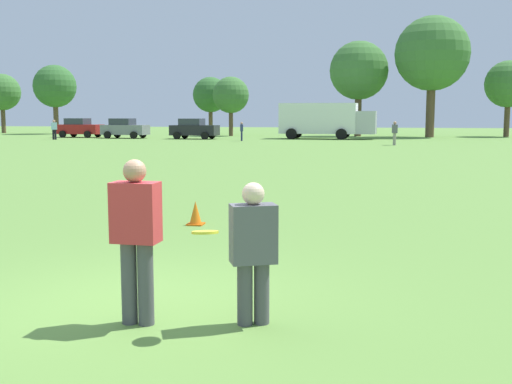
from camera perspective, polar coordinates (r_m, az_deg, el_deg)
name	(u,v)px	position (r m, az deg, el deg)	size (l,w,h in m)	color
ground_plane	(134,305)	(7.41, -11.16, -10.17)	(196.63, 196.63, 0.00)	#608C3D
player_thrower	(136,232)	(6.52, -11.00, -3.67)	(0.49, 0.29, 1.74)	#4C4C51
player_defender	(253,246)	(6.42, -0.25, -5.04)	(0.54, 0.43, 1.50)	#4C4C51
frisbee	(205,232)	(6.12, -4.72, -3.72)	(0.27, 0.27, 0.06)	yellow
traffic_cone	(196,213)	(12.38, -5.60, -1.98)	(0.32, 0.32, 0.48)	#D8590C
parked_car_near_left	(80,128)	(61.69, -15.96, 5.73)	(4.30, 2.40, 1.82)	maroon
parked_car_mid_left	(125,128)	(58.52, -12.03, 5.78)	(4.30, 2.40, 1.82)	slate
parked_car_center	(194,129)	(55.81, -5.75, 5.84)	(4.30, 2.40, 1.82)	black
box_truck	(325,119)	(55.91, 6.43, 6.68)	(8.62, 3.32, 3.18)	white
bystander_sideline_watcher	(242,130)	(51.37, -1.33, 5.72)	(0.33, 0.47, 1.57)	#1E234C
bystander_far_jogger	(395,132)	(45.33, 12.68, 5.45)	(0.40, 0.53, 1.70)	gray
bystander_field_marshal	(54,128)	(56.68, -18.13, 5.59)	(0.54, 0.50, 1.72)	black
tree_west_oak	(2,92)	(78.83, -22.39, 8.50)	(4.24, 4.24, 6.90)	brown
tree_west_maple	(55,87)	(73.58, -18.07, 9.24)	(4.73, 4.73, 7.68)	brown
tree_center_elm	(210,95)	(68.76, -4.23, 8.92)	(3.86, 3.86, 6.27)	brown
tree_east_birch	(231,95)	(63.43, -2.34, 8.92)	(3.69, 3.69, 5.99)	brown
tree_east_oak	(359,71)	(63.43, 9.47, 10.97)	(5.81, 5.81, 9.44)	brown
tree_far_east_pine	(432,54)	(62.45, 15.96, 12.15)	(7.07, 7.07, 11.48)	brown
tree_far_west_pine	(509,84)	(65.91, 22.28, 9.18)	(4.57, 4.57, 7.42)	brown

